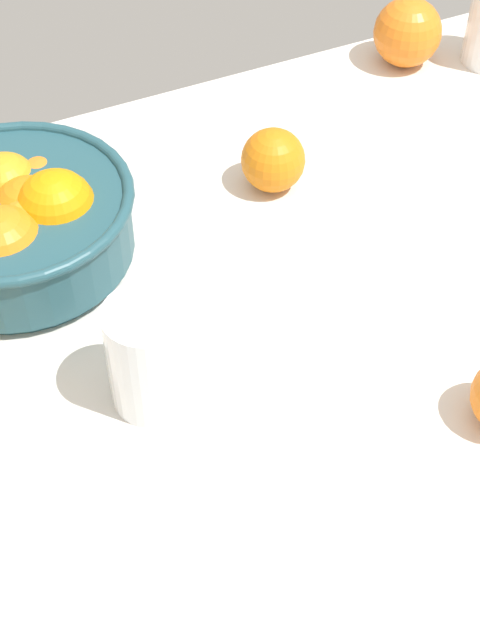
{
  "coord_description": "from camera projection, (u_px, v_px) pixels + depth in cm",
  "views": [
    {
      "loc": [
        -21.96,
        -47.48,
        67.08
      ],
      "look_at": [
        1.57,
        2.73,
        5.92
      ],
      "focal_mm": 51.86,
      "sensor_mm": 36.0,
      "label": 1
    }
  ],
  "objects": [
    {
      "name": "ground_plane",
      "position": [
        237.0,
        398.0,
        0.86
      ],
      "size": [
        130.83,
        93.49,
        3.0
      ],
      "primitive_type": "cube",
      "color": "silver"
    },
    {
      "name": "fruit_bowl",
      "position": [
        15.0,
        221.0,
        0.93
      ],
      "size": [
        24.69,
        24.69,
        10.83
      ],
      "color": "#234C56",
      "rests_on": "ground_plane"
    },
    {
      "name": "juice_glass",
      "position": [
        151.0,
        361.0,
        0.81
      ],
      "size": [
        7.65,
        7.65,
        11.07
      ],
      "color": "white",
      "rests_on": "ground_plane"
    },
    {
      "name": "loose_orange_1",
      "position": [
        408.0,
        32.0,
        1.18
      ],
      "size": [
        8.74,
        8.74,
        8.74
      ],
      "primitive_type": "sphere",
      "color": "orange",
      "rests_on": "ground_plane"
    },
    {
      "name": "loose_orange_2",
      "position": [
        273.0,
        160.0,
        1.02
      ],
      "size": [
        7.16,
        7.16,
        7.16
      ],
      "primitive_type": "sphere",
      "color": "orange",
      "rests_on": "ground_plane"
    }
  ]
}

